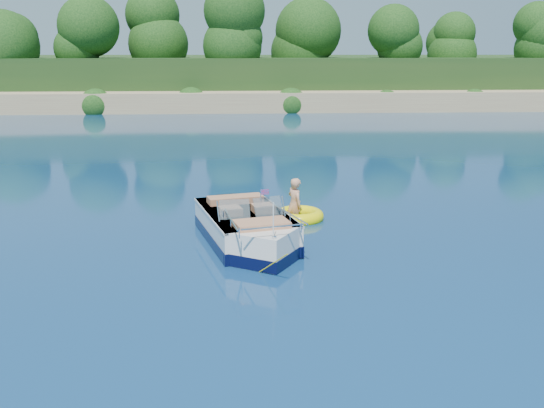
# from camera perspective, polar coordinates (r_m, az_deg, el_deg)

# --- Properties ---
(ground) EXTENTS (160.00, 160.00, 0.00)m
(ground) POSITION_cam_1_polar(r_m,az_deg,el_deg) (12.80, 10.75, -6.75)
(ground) COLOR #0B294F
(ground) RESTS_ON ground
(shoreline) EXTENTS (170.00, 59.00, 6.00)m
(shoreline) POSITION_cam_1_polar(r_m,az_deg,el_deg) (75.50, -1.14, 11.46)
(shoreline) COLOR #9C7B5A
(shoreline) RESTS_ON ground
(treeline) EXTENTS (150.00, 7.12, 8.19)m
(treeline) POSITION_cam_1_polar(r_m,az_deg,el_deg) (52.70, -0.07, 15.28)
(treeline) COLOR black
(treeline) RESTS_ON ground
(motorboat) EXTENTS (2.62, 5.03, 1.71)m
(motorboat) POSITION_cam_1_polar(r_m,az_deg,el_deg) (14.53, -2.23, -2.58)
(motorboat) COLOR silver
(motorboat) RESTS_ON ground
(tow_tube) EXTENTS (1.48, 1.48, 0.36)m
(tow_tube) POSITION_cam_1_polar(r_m,az_deg,el_deg) (16.79, 2.56, -1.13)
(tow_tube) COLOR #FFEF06
(tow_tube) RESTS_ON ground
(boy) EXTENTS (0.72, 0.92, 1.65)m
(boy) POSITION_cam_1_polar(r_m,az_deg,el_deg) (16.80, 2.06, -1.45)
(boy) COLOR tan
(boy) RESTS_ON ground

